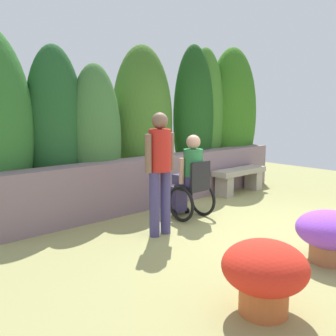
{
  "coord_description": "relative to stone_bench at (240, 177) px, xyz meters",
  "views": [
    {
      "loc": [
        -4.39,
        -3.03,
        1.75
      ],
      "look_at": [
        -0.72,
        1.07,
        0.85
      ],
      "focal_mm": 39.98,
      "sensor_mm": 36.0,
      "label": 1
    }
  ],
  "objects": [
    {
      "name": "flower_pot_terracotta_by_wall",
      "position": [
        -3.52,
        -2.95,
        0.04
      ],
      "size": [
        0.73,
        0.73,
        0.64
      ],
      "color": "#BC5B2D",
      "rests_on": "ground"
    },
    {
      "name": "person_in_wheelchair",
      "position": [
        -2.0,
        -0.57,
        0.29
      ],
      "size": [
        0.53,
        0.66,
        1.33
      ],
      "rotation": [
        0.0,
        0.0,
        0.18
      ],
      "color": "black",
      "rests_on": "ground"
    },
    {
      "name": "flower_pot_purple_near",
      "position": [
        -2.04,
        -2.83,
        0.01
      ],
      "size": [
        0.76,
        0.76,
        0.59
      ],
      "color": "#A5623F",
      "rests_on": "ground"
    },
    {
      "name": "ground_plane",
      "position": [
        -1.72,
        -1.6,
        -0.33
      ],
      "size": [
        11.81,
        11.81,
        0.0
      ],
      "primitive_type": "plane",
      "color": "#959359"
    },
    {
      "name": "person_standing_companion",
      "position": [
        -2.88,
        -0.85,
        0.64
      ],
      "size": [
        0.49,
        0.3,
        1.68
      ],
      "rotation": [
        0.0,
        0.0,
        0.06
      ],
      "color": "#413B6E",
      "rests_on": "ground"
    },
    {
      "name": "stone_bench",
      "position": [
        0.0,
        0.0,
        0.0
      ],
      "size": [
        1.32,
        0.37,
        0.51
      ],
      "rotation": [
        0.0,
        0.0,
        -0.14
      ],
      "color": "#9D9586",
      "rests_on": "ground"
    },
    {
      "name": "hedge_backdrop",
      "position": [
        -1.67,
        0.95,
        1.12
      ],
      "size": [
        6.66,
        1.08,
        3.09
      ],
      "color": "#2C6928",
      "rests_on": "ground"
    },
    {
      "name": "stone_retaining_wall",
      "position": [
        -1.72,
        0.41,
        0.11
      ],
      "size": [
        5.91,
        0.39,
        0.89
      ],
      "primitive_type": "cube",
      "color": "gray",
      "rests_on": "ground"
    }
  ]
}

